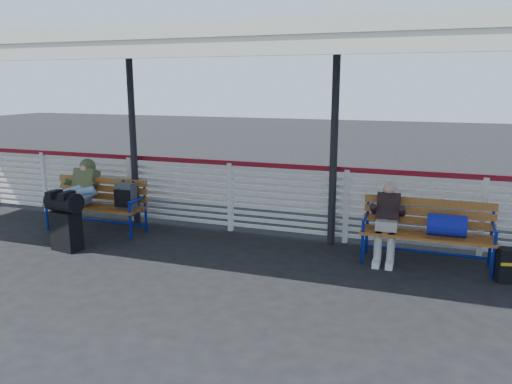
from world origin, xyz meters
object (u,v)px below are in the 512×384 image
at_px(luggage_stack, 65,219).
at_px(bench_left, 105,199).
at_px(companion_person, 387,221).
at_px(suitcase_side, 511,265).
at_px(traveler_man, 76,193).
at_px(bench_right, 435,226).

height_order(luggage_stack, bench_left, same).
relative_size(companion_person, suitcase_side, 2.53).
bearing_deg(companion_person, luggage_stack, -165.98).
xyz_separation_m(luggage_stack, traveler_man, (-0.35, 0.69, 0.24)).
xyz_separation_m(luggage_stack, bench_right, (5.33, 1.19, 0.08)).
xyz_separation_m(traveler_man, companion_person, (5.03, 0.48, -0.14)).
bearing_deg(bench_right, traveler_man, -174.96).
distance_m(luggage_stack, traveler_man, 0.80).
bearing_deg(companion_person, bench_left, -178.36).
bearing_deg(bench_left, luggage_stack, -88.94).
xyz_separation_m(luggage_stack, companion_person, (4.68, 1.17, 0.10)).
relative_size(bench_left, companion_person, 1.57).
height_order(luggage_stack, traveler_man, traveler_man).
distance_m(bench_left, companion_person, 4.70).
bearing_deg(bench_right, luggage_stack, -167.45).
xyz_separation_m(traveler_man, suitcase_side, (6.63, 0.18, -0.51)).
distance_m(luggage_stack, bench_left, 1.04).
distance_m(bench_left, traveler_man, 0.50).
relative_size(traveler_man, companion_person, 1.43).
distance_m(companion_person, suitcase_side, 1.67).
height_order(traveler_man, companion_person, traveler_man).
height_order(luggage_stack, bench_right, same).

